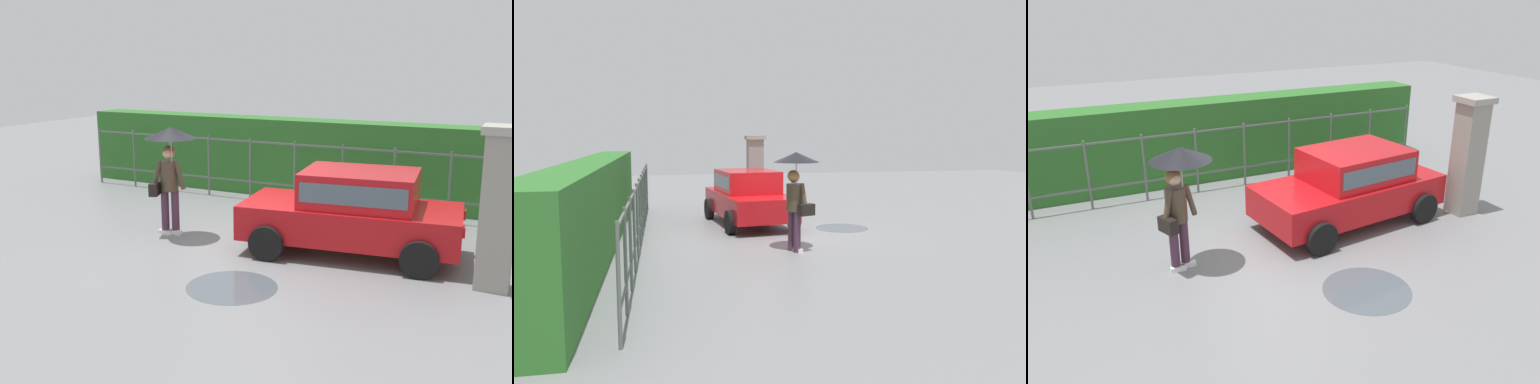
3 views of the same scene
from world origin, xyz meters
The scene contains 7 objects.
ground_plane centered at (0.00, 0.00, 0.00)m, with size 40.00×40.00×0.00m, color slate.
car centered at (1.82, 0.48, 0.80)m, with size 3.89×2.22×1.48m.
pedestrian centered at (-1.67, 0.03, 1.56)m, with size 0.98×0.98×2.09m.
gate_pillar centered at (4.16, -0.13, 1.24)m, with size 0.60×0.60×2.42m.
fence_section centered at (-0.48, 3.29, 0.82)m, with size 11.57×0.05×1.50m.
hedge_row centered at (-0.48, 4.25, 0.95)m, with size 12.52×0.90×1.90m, color #2D6B28.
puddle_near centered at (0.69, -1.84, 0.00)m, with size 1.38×1.38×0.00m, color #4C545B.
Camera 1 is at (4.73, -9.08, 3.33)m, focal length 41.39 mm.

